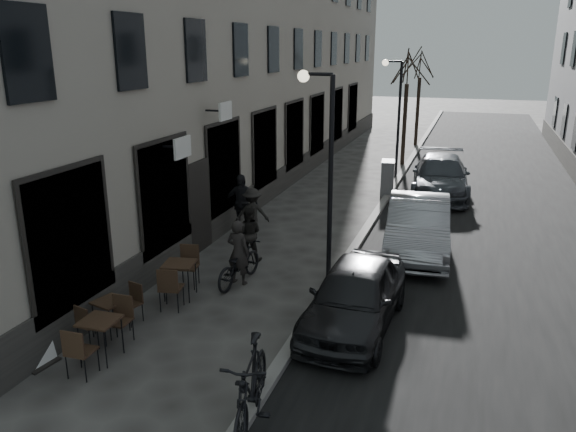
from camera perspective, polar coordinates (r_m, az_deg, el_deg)
The scene contains 21 objects.
ground at distance 9.36m, azimuth -5.71°, elevation -20.05°, with size 120.00×120.00×0.00m, color #383533.
road at distance 23.48m, azimuth 19.51°, elevation 2.05°, with size 7.30×60.00×0.00m, color black.
kerb at distance 23.64m, azimuth 10.67°, elevation 2.98°, with size 0.25×60.00×0.12m, color gray.
streetlamp_near at distance 13.45m, azimuth 3.68°, elevation 6.32°, with size 0.90×0.28×5.09m.
streetlamp_far at distance 25.13m, azimuth 10.87°, elevation 10.97°, with size 0.90×0.28×5.09m.
tree_near at distance 28.00m, azimuth 12.08°, elevation 14.56°, with size 2.40×2.40×5.70m.
tree_far at distance 33.96m, azimuth 13.32°, elevation 14.82°, with size 2.40×2.40×5.70m.
bistro_set_a at distance 11.17m, azimuth -18.49°, elevation -11.39°, with size 0.67×1.61×0.95m.
bistro_set_b at distance 12.08m, azimuth -17.55°, elevation -9.38°, with size 0.73×1.47×0.84m.
bistro_set_c at distance 13.27m, azimuth -10.93°, elevation -6.04°, with size 0.81×1.76×1.01m.
sign_board at distance 11.40m, azimuth -24.11°, elevation -11.81°, with size 0.43×0.64×1.04m.
utility_cabinet at distance 22.34m, azimuth 10.06°, elevation 3.85°, with size 0.50×0.91×1.36m, color slate.
bicycle at distance 13.84m, azimuth -5.04°, elevation -4.90°, with size 0.66×1.89×0.99m, color black.
cyclist_rider at distance 13.73m, azimuth -5.07°, elevation -3.68°, with size 0.59×0.39×1.62m, color black.
pedestrian_near at distance 15.20m, azimuth -4.06°, elevation -1.77°, with size 0.74×0.58×1.53m, color black.
pedestrian_mid at distance 16.94m, azimuth -3.65°, elevation 0.25°, with size 1.01×0.58×1.56m, color black.
pedestrian_far at distance 17.46m, azimuth -4.79°, elevation 1.26°, with size 1.09×0.45×1.86m, color black.
car_near at distance 11.72m, azimuth 6.81°, elevation -8.06°, with size 1.65×4.10×1.40m, color black.
car_mid at distance 16.15m, azimuth 13.06°, elevation -0.99°, with size 1.65×4.74×1.56m, color #9EA0A6.
car_far at distance 22.69m, azimuth 15.23°, elevation 3.91°, with size 2.12×5.22×1.52m, color #3E4249.
moped at distance 8.81m, azimuth -3.81°, elevation -17.11°, with size 0.65×2.32×1.39m, color black.
Camera 1 is at (3.18, -6.79, 5.61)m, focal length 35.00 mm.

